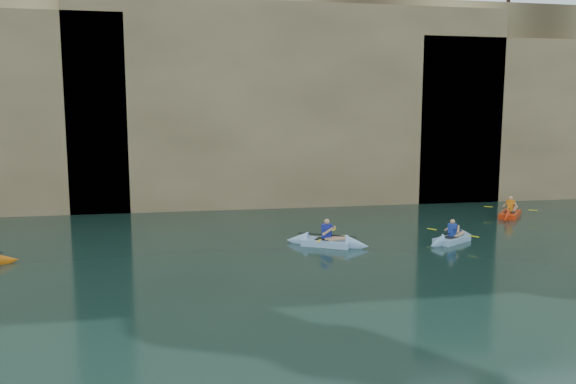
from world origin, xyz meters
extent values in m
cube|color=tan|center=(0.00, 30.00, 6.00)|extent=(70.00, 16.00, 12.00)
cube|color=#9E8560|center=(2.00, 22.60, 5.70)|extent=(24.00, 2.40, 11.40)
cube|color=black|center=(-4.00, 21.95, 1.60)|extent=(3.50, 1.00, 3.20)
cube|color=black|center=(10.00, 21.95, 2.25)|extent=(5.00, 1.00, 4.50)
cone|color=orange|center=(-10.38, 11.91, 0.13)|extent=(1.07, 1.00, 0.71)
cube|color=#91BEF4|center=(1.19, 12.40, 0.15)|extent=(2.66, 2.02, 0.29)
cone|color=#91BEF4|center=(2.24, 11.79, 0.15)|extent=(1.19, 1.15, 0.80)
cone|color=#91BEF4|center=(0.14, 13.02, 0.15)|extent=(1.19, 1.15, 0.80)
cube|color=black|center=(1.06, 12.48, 0.26)|extent=(0.73, 0.71, 0.04)
cube|color=#1B2395|center=(1.19, 12.40, 0.57)|extent=(0.43, 0.39, 0.54)
sphere|color=tan|center=(1.19, 12.40, 0.96)|extent=(0.22, 0.22, 0.22)
cylinder|color=black|center=(1.19, 12.40, 0.43)|extent=(2.06, 1.22, 0.04)
cube|color=yellow|center=(1.74, 13.34, 0.43)|extent=(0.28, 0.40, 0.02)
cube|color=yellow|center=(0.65, 11.47, 0.43)|extent=(0.28, 0.40, 0.02)
cube|color=red|center=(11.84, 16.76, 0.14)|extent=(2.40, 2.62, 0.29)
cone|color=red|center=(12.68, 17.74, 0.14)|extent=(1.23, 1.25, 0.79)
cone|color=red|center=(11.01, 15.78, 0.14)|extent=(1.23, 1.25, 0.79)
cube|color=black|center=(11.74, 16.65, 0.26)|extent=(0.73, 0.74, 0.04)
cube|color=orange|center=(11.84, 16.76, 0.57)|extent=(0.41, 0.42, 0.53)
sphere|color=tan|center=(11.84, 16.76, 0.95)|extent=(0.22, 0.22, 0.22)
cylinder|color=black|center=(11.84, 16.76, 0.43)|extent=(1.54, 1.80, 0.04)
cube|color=yellow|center=(11.03, 17.45, 0.43)|extent=(0.37, 0.33, 0.02)
cube|color=yellow|center=(12.65, 16.07, 0.43)|extent=(0.37, 0.33, 0.02)
cube|color=#83B0DC|center=(6.30, 12.05, 0.13)|extent=(2.40, 1.88, 0.26)
cone|color=#83B0DC|center=(7.25, 12.64, 0.13)|extent=(1.08, 1.04, 0.71)
cone|color=#83B0DC|center=(5.36, 11.46, 0.13)|extent=(1.08, 1.04, 0.71)
cube|color=black|center=(6.18, 11.97, 0.23)|extent=(0.70, 0.67, 0.04)
cube|color=#1B3496|center=(6.30, 12.05, 0.50)|extent=(0.38, 0.35, 0.47)
sphere|color=tan|center=(6.30, 12.05, 0.84)|extent=(0.20, 0.20, 0.20)
cylinder|color=black|center=(6.30, 12.05, 0.40)|extent=(1.79, 1.14, 0.04)
cube|color=yellow|center=(5.80, 12.85, 0.40)|extent=(0.29, 0.40, 0.02)
cube|color=yellow|center=(6.81, 11.25, 0.40)|extent=(0.29, 0.40, 0.02)
camera|label=1|loc=(-4.31, -8.43, 5.12)|focal=35.00mm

